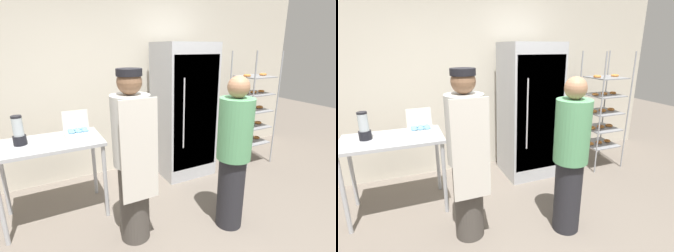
% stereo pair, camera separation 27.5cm
% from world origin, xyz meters
% --- Properties ---
extents(back_wall, '(6.40, 0.12, 2.80)m').
position_xyz_m(back_wall, '(0.00, 2.17, 1.40)').
color(back_wall, beige).
rests_on(back_wall, ground_plane).
extents(refrigerator, '(0.75, 0.71, 1.90)m').
position_xyz_m(refrigerator, '(0.63, 1.61, 0.95)').
color(refrigerator, '#ADAFB5').
rests_on(refrigerator, ground_plane).
extents(baking_rack, '(0.54, 0.53, 1.78)m').
position_xyz_m(baking_rack, '(1.82, 1.43, 0.87)').
color(baking_rack, '#93969B').
rests_on(baking_rack, ground_plane).
extents(prep_counter, '(1.06, 0.63, 0.89)m').
position_xyz_m(prep_counter, '(-1.20, 1.29, 0.78)').
color(prep_counter, '#ADAFB5').
rests_on(prep_counter, ground_plane).
extents(donut_box, '(0.29, 0.22, 0.27)m').
position_xyz_m(donut_box, '(-0.89, 1.36, 0.94)').
color(donut_box, silver).
rests_on(donut_box, prep_counter).
extents(blender_pitcher, '(0.13, 0.13, 0.30)m').
position_xyz_m(blender_pitcher, '(-1.46, 1.33, 1.02)').
color(blender_pitcher, black).
rests_on(blender_pitcher, prep_counter).
extents(person_baker, '(0.35, 0.37, 1.67)m').
position_xyz_m(person_baker, '(-0.55, 0.54, 0.87)').
color(person_baker, '#47423D').
rests_on(person_baker, ground_plane).
extents(person_customer, '(0.34, 0.34, 1.59)m').
position_xyz_m(person_customer, '(0.41, 0.27, 0.81)').
color(person_customer, '#232328').
rests_on(person_customer, ground_plane).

